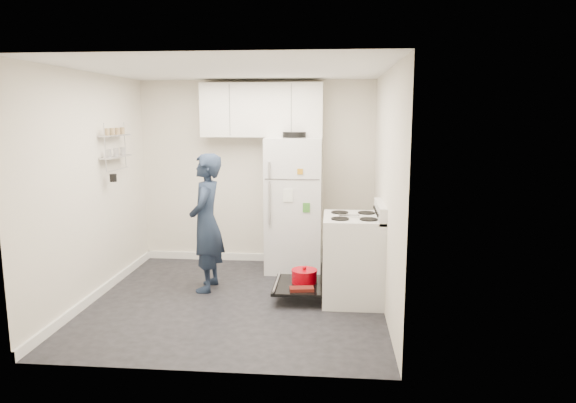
# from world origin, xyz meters

# --- Properties ---
(room) EXTENTS (3.21, 3.21, 2.51)m
(room) POSITION_xyz_m (-0.03, 0.03, 1.21)
(room) COLOR black
(room) RESTS_ON ground
(electric_range) EXTENTS (0.66, 0.76, 1.10)m
(electric_range) POSITION_xyz_m (1.26, 0.15, 0.47)
(electric_range) COLOR silver
(electric_range) RESTS_ON ground
(open_oven_door) EXTENTS (0.55, 0.70, 0.23)m
(open_oven_door) POSITION_xyz_m (0.70, 0.17, 0.19)
(open_oven_door) COLOR black
(open_oven_door) RESTS_ON ground
(refrigerator) EXTENTS (0.72, 0.74, 1.82)m
(refrigerator) POSITION_xyz_m (0.54, 1.25, 0.88)
(refrigerator) COLOR silver
(refrigerator) RESTS_ON ground
(upper_cabinets) EXTENTS (1.60, 0.33, 0.70)m
(upper_cabinets) POSITION_xyz_m (0.10, 1.43, 2.10)
(upper_cabinets) COLOR silver
(upper_cabinets) RESTS_ON room
(wall_shelf_rack) EXTENTS (0.14, 0.60, 0.61)m
(wall_shelf_rack) POSITION_xyz_m (-1.52, 0.49, 1.68)
(wall_shelf_rack) COLOR #B2B2B7
(wall_shelf_rack) RESTS_ON room
(person) EXTENTS (0.38, 0.59, 1.61)m
(person) POSITION_xyz_m (-0.42, 0.36, 0.80)
(person) COLOR #192438
(person) RESTS_ON ground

